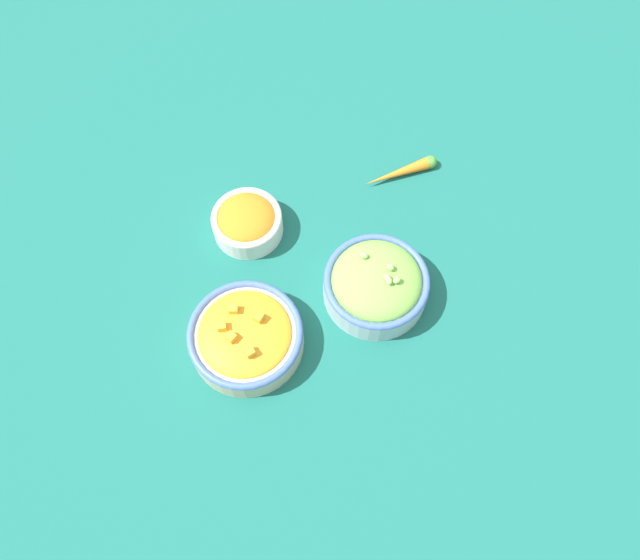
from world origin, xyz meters
TOP-DOWN VIEW (x-y plane):
  - ground_plane at (0.00, 0.00)m, footprint 3.00×3.00m
  - bowl_carrots at (-0.07, 0.16)m, footprint 0.12×0.12m
  - bowl_lettuce at (0.08, -0.05)m, footprint 0.17×0.17m
  - bowl_squash at (-0.15, -0.04)m, footprint 0.18×0.18m
  - loose_carrot at (0.24, 0.15)m, footprint 0.14×0.03m

SIDE VIEW (x-z plane):
  - ground_plane at x=0.00m, z-range 0.00..0.00m
  - loose_carrot at x=0.24m, z-range 0.00..0.02m
  - bowl_carrots at x=-0.07m, z-range 0.00..0.06m
  - bowl_squash at x=-0.15m, z-range 0.00..0.07m
  - bowl_lettuce at x=0.08m, z-range -0.01..0.08m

